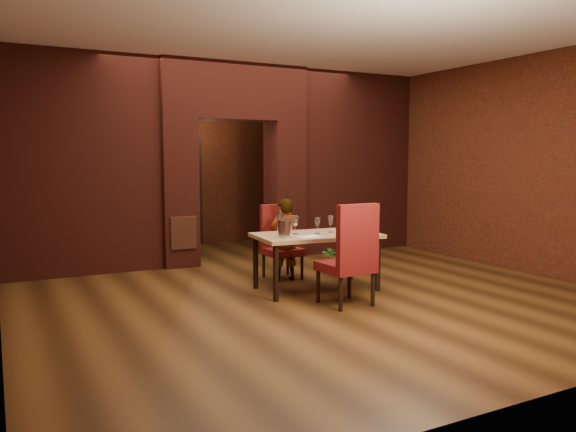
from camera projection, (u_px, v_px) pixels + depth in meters
name	position (u px, v px, depth m)	size (l,w,h in m)	color
floor	(291.00, 284.00, 7.57)	(8.00, 8.00, 0.00)	#4A2C12
ceiling	(291.00, 41.00, 7.24)	(7.00, 8.00, 0.04)	silver
wall_back	(194.00, 162.00, 10.92)	(7.00, 0.04, 3.20)	maroon
wall_front	(562.00, 172.00, 3.88)	(7.00, 0.04, 3.20)	maroon
wall_right	(482.00, 164.00, 9.03)	(0.04, 8.00, 3.20)	maroon
pillar_left	(177.00, 193.00, 8.77)	(0.55, 0.55, 2.30)	maroon
pillar_right	(285.00, 189.00, 9.65)	(0.55, 0.55, 2.30)	maroon
lintel	(233.00, 92.00, 9.04)	(2.45, 0.55, 0.90)	maroon
wing_wall_left	(81.00, 164.00, 8.07)	(2.27, 0.35, 3.20)	maroon
wing_wall_right	(353.00, 163.00, 10.26)	(2.27, 0.35, 3.20)	maroon
vent_panel	(184.00, 233.00, 8.57)	(0.40, 0.03, 0.50)	#A44F2F
rear_door	(176.00, 191.00, 10.74)	(0.90, 0.08, 2.10)	black
rear_door_frame	(176.00, 192.00, 10.71)	(1.02, 0.04, 2.22)	black
dining_table	(316.00, 262.00, 7.21)	(1.55, 0.87, 0.73)	tan
chair_far	(283.00, 242.00, 7.85)	(0.47, 0.47, 1.04)	maroon
chair_near	(346.00, 254.00, 6.47)	(0.54, 0.54, 1.19)	maroon
person_seated	(284.00, 240.00, 7.74)	(0.42, 0.27, 1.14)	silver
wine_glass_a	(295.00, 225.00, 7.12)	(0.09, 0.09, 0.23)	white
wine_glass_b	(317.00, 226.00, 7.17)	(0.08, 0.08, 0.20)	white
wine_glass_c	(331.00, 224.00, 7.28)	(0.09, 0.09, 0.22)	white
tasting_sheet	(310.00, 237.00, 6.89)	(0.27, 0.20, 0.00)	white
wine_bucket	(285.00, 229.00, 6.81)	(0.18, 0.18, 0.22)	silver
water_bottle	(280.00, 222.00, 7.14)	(0.07, 0.07, 0.30)	white
potted_plant	(335.00, 257.00, 8.24)	(0.43, 0.37, 0.47)	#2A5F23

